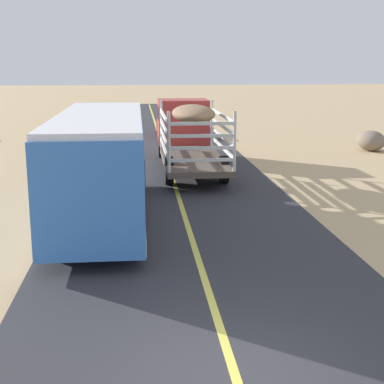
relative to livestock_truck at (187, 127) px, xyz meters
The scene contains 7 objects.
ground_plane 18.82m from the livestock_truck, 92.70° to the right, with size 240.00×240.00×0.00m, color tan.
road_surface 18.82m from the livestock_truck, 92.70° to the right, with size 8.00×120.00×0.02m, color #2D2D33.
road_centre_line 18.82m from the livestock_truck, 92.70° to the right, with size 0.16×117.60×0.00m, color #D8CC4C.
livestock_truck is the anchor object (origin of this frame).
bus 9.96m from the livestock_truck, 110.03° to the right, with size 2.54×10.00×3.21m.
car_far 11.40m from the livestock_truck, 90.33° to the left, with size 1.80×4.40×1.46m.
boulder_mid_field 11.04m from the livestock_truck, 17.64° to the left, with size 1.46×1.92×1.10m, color #756656.
Camera 1 is at (-1.41, -7.74, 4.70)m, focal length 52.96 mm.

